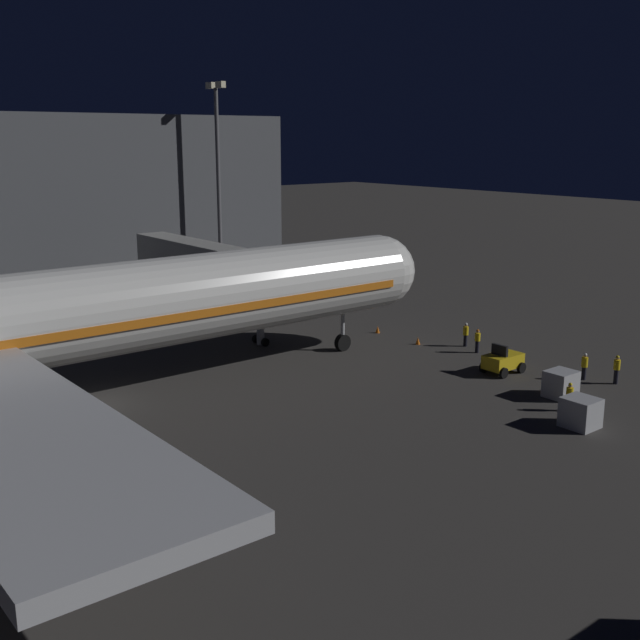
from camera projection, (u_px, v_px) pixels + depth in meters
ground_plane at (96, 405)px, 44.59m from camera, size 320.00×320.00×0.00m
jet_bridge at (218, 263)px, 60.74m from camera, size 20.04×3.40×6.97m
apron_floodlight_mast at (218, 173)px, 76.00m from camera, size 2.90×0.50×20.19m
baggage_tug_lead at (503, 361)px, 50.56m from camera, size 1.86×2.64×1.95m
baggage_container_near_belt at (561, 384)px, 45.85m from camera, size 1.52×1.72×1.60m
baggage_container_mid_row at (581, 413)px, 41.08m from camera, size 1.74×1.63×1.61m
ground_crew_near_nose_gear at (466, 333)px, 56.89m from camera, size 0.40×0.40×1.78m
ground_crew_by_belt_loader at (584, 365)px, 49.07m from camera, size 0.40×0.40×1.76m
ground_crew_under_port_wing at (570, 395)px, 43.46m from camera, size 0.40×0.40×1.67m
ground_crew_by_tug at (477, 340)px, 55.20m from camera, size 0.40×0.40×1.73m
ground_crew_walking_aft at (617, 368)px, 48.21m from camera, size 0.40×0.40×1.85m
traffic_cone_nose_port at (418, 341)px, 57.59m from camera, size 0.36×0.36×0.55m
traffic_cone_nose_starboard at (378, 330)px, 60.93m from camera, size 0.36×0.36×0.55m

